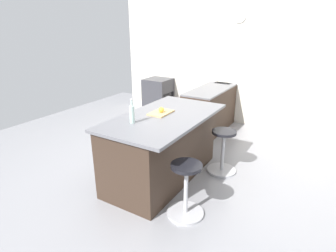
% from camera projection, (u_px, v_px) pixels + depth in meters
% --- Properties ---
extents(ground_plane, '(7.79, 7.79, 0.00)m').
position_uv_depth(ground_plane, '(157.00, 176.00, 4.10)').
color(ground_plane, gray).
extents(interior_partition_left, '(0.15, 5.46, 2.99)m').
position_uv_depth(interior_partition_left, '(232.00, 55.00, 5.98)').
color(interior_partition_left, silver).
rests_on(interior_partition_left, ground_plane).
extents(sink_cabinet, '(2.47, 0.60, 1.18)m').
position_uv_depth(sink_cabinet, '(218.00, 104.00, 6.11)').
color(sink_cabinet, '#38281E').
rests_on(sink_cabinet, ground_plane).
extents(oven_range, '(0.60, 0.61, 0.87)m').
position_uv_depth(oven_range, '(158.00, 96.00, 6.88)').
color(oven_range, '#38383D').
rests_on(oven_range, ground_plane).
extents(kitchen_island, '(1.90, 1.04, 0.96)m').
position_uv_depth(kitchen_island, '(162.00, 146.00, 3.94)').
color(kitchen_island, '#38281E').
rests_on(kitchen_island, ground_plane).
extents(stool_by_window, '(0.44, 0.44, 0.67)m').
position_uv_depth(stool_by_window, '(223.00, 153.00, 4.14)').
color(stool_by_window, '#B7B7BC').
rests_on(stool_by_window, ground_plane).
extents(stool_middle, '(0.44, 0.44, 0.67)m').
position_uv_depth(stool_middle, '(186.00, 191.00, 3.18)').
color(stool_middle, '#B7B7BC').
rests_on(stool_middle, ground_plane).
extents(cutting_board, '(0.36, 0.24, 0.02)m').
position_uv_depth(cutting_board, '(161.00, 113.00, 3.84)').
color(cutting_board, tan).
rests_on(cutting_board, kitchen_island).
extents(apple_yellow, '(0.08, 0.08, 0.08)m').
position_uv_depth(apple_yellow, '(161.00, 110.00, 3.81)').
color(apple_yellow, gold).
rests_on(apple_yellow, cutting_board).
extents(water_bottle, '(0.06, 0.06, 0.31)m').
position_uv_depth(water_bottle, '(132.00, 114.00, 3.43)').
color(water_bottle, silver).
rests_on(water_bottle, kitchen_island).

